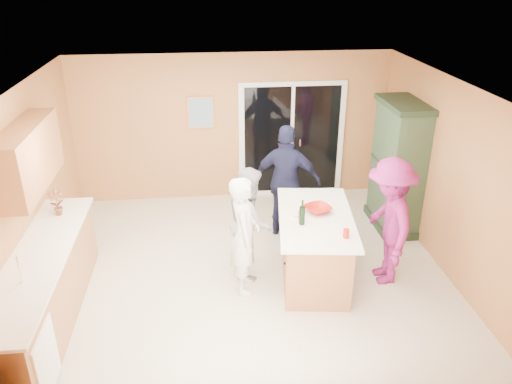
{
  "coord_description": "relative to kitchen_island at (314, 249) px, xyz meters",
  "views": [
    {
      "loc": [
        -0.5,
        -5.93,
        3.96
      ],
      "look_at": [
        0.15,
        0.1,
        1.15
      ],
      "focal_mm": 35.0,
      "sensor_mm": 36.0,
      "label": 1
    }
  ],
  "objects": [
    {
      "name": "floor",
      "position": [
        -0.9,
        0.27,
        -0.44
      ],
      "size": [
        5.5,
        5.5,
        0.0
      ],
      "primitive_type": "plane",
      "color": "beige",
      "rests_on": "ground"
    },
    {
      "name": "ceiling",
      "position": [
        -0.9,
        0.27,
        2.16
      ],
      "size": [
        5.5,
        5.0,
        0.1
      ],
      "primitive_type": "cube",
      "color": "silver",
      "rests_on": "wall_back"
    },
    {
      "name": "wall_back",
      "position": [
        -0.9,
        2.77,
        0.86
      ],
      "size": [
        5.5,
        0.1,
        2.6
      ],
      "primitive_type": "cube",
      "color": "tan",
      "rests_on": "ground"
    },
    {
      "name": "wall_front",
      "position": [
        -0.9,
        -2.23,
        0.86
      ],
      "size": [
        5.5,
        0.1,
        2.6
      ],
      "primitive_type": "cube",
      "color": "tan",
      "rests_on": "ground"
    },
    {
      "name": "wall_left",
      "position": [
        -3.65,
        0.27,
        0.86
      ],
      "size": [
        0.1,
        5.0,
        2.6
      ],
      "primitive_type": "cube",
      "color": "tan",
      "rests_on": "ground"
    },
    {
      "name": "wall_right",
      "position": [
        1.85,
        0.27,
        0.86
      ],
      "size": [
        0.1,
        5.0,
        2.6
      ],
      "primitive_type": "cube",
      "color": "tan",
      "rests_on": "ground"
    },
    {
      "name": "left_cabinet_run",
      "position": [
        -3.35,
        -0.78,
        0.03
      ],
      "size": [
        0.65,
        3.05,
        1.24
      ],
      "color": "#A26B3F",
      "rests_on": "floor"
    },
    {
      "name": "upper_cabinets",
      "position": [
        -3.48,
        0.07,
        1.44
      ],
      "size": [
        0.35,
        1.6,
        0.75
      ],
      "primitive_type": "cube",
      "color": "#A26B3F",
      "rests_on": "wall_left"
    },
    {
      "name": "sliding_door",
      "position": [
        0.15,
        2.73,
        0.61
      ],
      "size": [
        1.9,
        0.07,
        2.1
      ],
      "color": "white",
      "rests_on": "floor"
    },
    {
      "name": "framed_picture",
      "position": [
        -1.45,
        2.74,
        1.16
      ],
      "size": [
        0.46,
        0.04,
        0.56
      ],
      "color": "tan",
      "rests_on": "wall_back"
    },
    {
      "name": "kitchen_island",
      "position": [
        0.0,
        0.0,
        0.0
      ],
      "size": [
        1.18,
        1.88,
        0.93
      ],
      "rotation": [
        0.0,
        0.0,
        -0.13
      ],
      "color": "#A26B3F",
      "rests_on": "floor"
    },
    {
      "name": "green_hutch",
      "position": [
        1.59,
        1.31,
        0.58
      ],
      "size": [
        0.6,
        1.13,
        2.08
      ],
      "color": "#1D301F",
      "rests_on": "floor"
    },
    {
      "name": "woman_white",
      "position": [
        -0.96,
        -0.17,
        0.36
      ],
      "size": [
        0.41,
        0.6,
        1.6
      ],
      "primitive_type": "imported",
      "rotation": [
        0.0,
        0.0,
        1.52
      ],
      "color": "silver",
      "rests_on": "floor"
    },
    {
      "name": "woman_grey",
      "position": [
        -0.84,
        0.29,
        0.33
      ],
      "size": [
        0.64,
        0.79,
        1.53
      ],
      "primitive_type": "imported",
      "rotation": [
        0.0,
        0.0,
        1.48
      ],
      "color": "#A3A2A5",
      "rests_on": "floor"
    },
    {
      "name": "woman_navy",
      "position": [
        -0.18,
        1.25,
        0.45
      ],
      "size": [
        1.12,
        0.68,
        1.78
      ],
      "primitive_type": "imported",
      "rotation": [
        0.0,
        0.0,
        2.89
      ],
      "color": "#1A1F3A",
      "rests_on": "floor"
    },
    {
      "name": "woman_magenta",
      "position": [
        0.93,
        -0.15,
        0.44
      ],
      "size": [
        0.72,
        1.17,
        1.75
      ],
      "primitive_type": "imported",
      "rotation": [
        0.0,
        0.0,
        -1.63
      ],
      "color": "#871D67",
      "rests_on": "floor"
    },
    {
      "name": "serving_bowl",
      "position": [
        0.05,
        0.12,
        0.54
      ],
      "size": [
        0.44,
        0.44,
        0.08
      ],
      "primitive_type": "imported",
      "rotation": [
        0.0,
        0.0,
        0.37
      ],
      "color": "#A61B12",
      "rests_on": "kitchen_island"
    },
    {
      "name": "tulip_vase",
      "position": [
        -3.35,
        0.39,
        0.68
      ],
      "size": [
        0.22,
        0.17,
        0.36
      ],
      "primitive_type": "imported",
      "rotation": [
        0.0,
        0.0,
        0.26
      ],
      "color": "red",
      "rests_on": "left_cabinet_run"
    },
    {
      "name": "tumbler_near",
      "position": [
        -0.2,
        -0.04,
        0.55
      ],
      "size": [
        0.1,
        0.1,
        0.11
      ],
      "primitive_type": "cylinder",
      "rotation": [
        0.0,
        0.0,
        -0.27
      ],
      "color": "#A61B12",
      "rests_on": "kitchen_island"
    },
    {
      "name": "tumbler_far",
      "position": [
        0.24,
        -0.58,
        0.55
      ],
      "size": [
        0.1,
        0.1,
        0.11
      ],
      "primitive_type": "cylinder",
      "rotation": [
        0.0,
        0.0,
        0.32
      ],
      "color": "#A61B12",
      "rests_on": "kitchen_island"
    },
    {
      "name": "wine_bottle",
      "position": [
        -0.23,
        -0.19,
        0.62
      ],
      "size": [
        0.08,
        0.08,
        0.33
      ],
      "rotation": [
        0.0,
        0.0,
        0.11
      ],
      "color": "black",
      "rests_on": "kitchen_island"
    },
    {
      "name": "white_plate",
      "position": [
        -0.28,
        0.1,
        0.5
      ],
      "size": [
        0.27,
        0.27,
        0.01
      ],
      "primitive_type": "cylinder",
      "rotation": [
        0.0,
        0.0,
        -0.3
      ],
      "color": "silver",
      "rests_on": "kitchen_island"
    }
  ]
}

